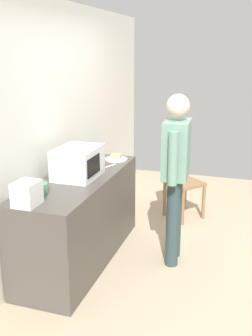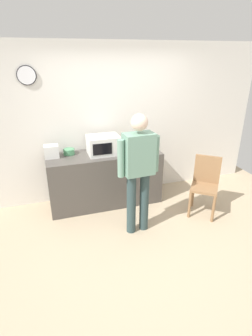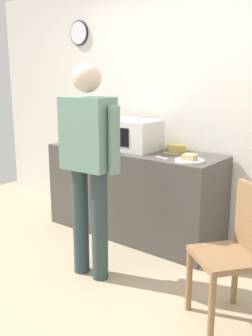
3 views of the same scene
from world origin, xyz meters
name	(u,v)px [view 3 (image 3 of 3)]	position (x,y,z in m)	size (l,w,h in m)	color
ground_plane	(67,290)	(0.00, 0.00, 0.00)	(6.00, 6.00, 0.00)	tan
back_wall	(177,108)	(0.00, 1.60, 1.30)	(5.40, 0.13, 2.60)	silver
kitchen_counter	(133,192)	(-0.28, 1.22, 0.45)	(1.86, 0.62, 0.90)	#4C4742
microwave	(133,135)	(-0.28, 1.23, 1.05)	(0.50, 0.39, 0.30)	silver
sandwich_plate	(190,159)	(0.44, 1.08, 0.92)	(0.26, 0.26, 0.07)	white
salad_bowl	(176,148)	(0.11, 1.41, 0.93)	(0.18, 0.18, 0.07)	gold
cereal_bowl	(102,138)	(-0.82, 1.37, 0.95)	(0.18, 0.18, 0.09)	#4C8E60
toaster	(81,132)	(-1.10, 1.31, 1.00)	(0.22, 0.18, 0.20)	silver
fork_utensil	(171,153)	(0.14, 1.27, 0.90)	(0.17, 0.02, 0.01)	silver
spoon_utensil	(162,158)	(0.17, 1.06, 0.90)	(0.17, 0.02, 0.01)	silver
person_standing	(88,156)	(-0.02, 0.30, 1.01)	(0.59, 0.27, 1.72)	#2C4142
wooden_chair	(237,248)	(1.17, 0.45, 0.52)	(0.56, 0.56, 0.94)	olive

